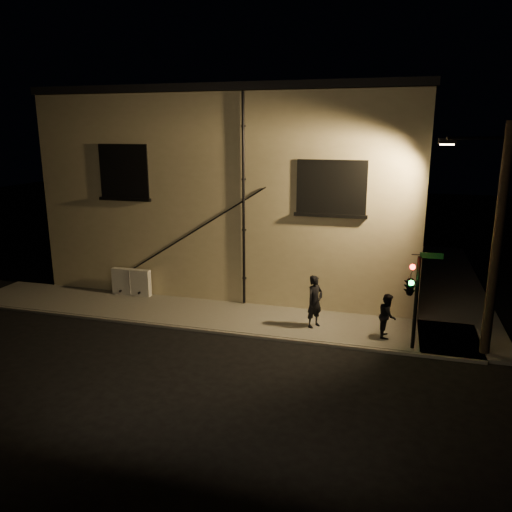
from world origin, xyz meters
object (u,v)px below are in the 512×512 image
(pedestrian_a, at_px, (315,301))
(traffic_signal, at_px, (411,285))
(pedestrian_b, at_px, (387,315))
(streetlamp_pole, at_px, (494,237))
(utility_cabinet, at_px, (131,282))

(pedestrian_a, height_order, traffic_signal, traffic_signal)
(pedestrian_b, xyz_separation_m, streetlamp_pole, (2.98, -0.39, 2.99))
(pedestrian_a, xyz_separation_m, pedestrian_b, (2.54, -0.23, -0.19))
(traffic_signal, bearing_deg, utility_cabinet, 167.56)
(utility_cabinet, relative_size, traffic_signal, 0.54)
(pedestrian_b, xyz_separation_m, traffic_signal, (0.66, -0.84, 1.40))
(utility_cabinet, xyz_separation_m, pedestrian_b, (10.74, -1.68, 0.19))
(pedestrian_a, bearing_deg, streetlamp_pole, -62.48)
(pedestrian_a, bearing_deg, traffic_signal, -74.54)
(utility_cabinet, distance_m, traffic_signal, 11.77)
(utility_cabinet, distance_m, streetlamp_pole, 14.23)
(pedestrian_a, xyz_separation_m, streetlamp_pole, (5.53, -0.62, 2.80))
(pedestrian_b, distance_m, traffic_signal, 1.76)
(traffic_signal, distance_m, streetlamp_pole, 2.85)
(pedestrian_a, bearing_deg, utility_cabinet, 113.87)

